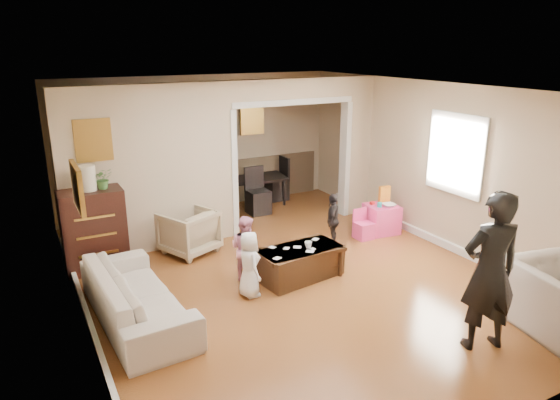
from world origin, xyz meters
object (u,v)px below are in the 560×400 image
coffee_table (300,263)px  armchair_back (189,232)px  cyan_cup (380,205)px  adult_person (490,272)px  table_lamp (88,178)px  play_table (381,219)px  dining_table (244,191)px  child_kneel_b (245,248)px  sofa (136,295)px  dresser (94,230)px  child_toddler (333,220)px  child_kneel_a (249,264)px  coffee_cup (308,245)px

coffee_table → armchair_back: bearing=124.4°
cyan_cup → adult_person: 3.44m
table_lamp → coffee_table: (2.47, -1.65, -1.15)m
table_lamp → coffee_table: table_lamp is taller
play_table → dining_table: size_ratio=0.31×
cyan_cup → dining_table: (-1.34, 2.63, -0.24)m
dining_table → child_kneel_b: bearing=-106.0°
sofa → table_lamp: bearing=2.9°
dresser → coffee_table: 2.99m
dining_table → cyan_cup: bearing=-54.9°
cyan_cup → dining_table: bearing=117.0°
dining_table → child_kneel_b: size_ratio=1.76×
play_table → adult_person: 3.56m
cyan_cup → dining_table: dining_table is taller
play_table → child_toddler: bearing=-173.8°
armchair_back → dresser: bearing=-26.1°
play_table → child_kneel_a: (-3.00, -1.02, 0.20)m
table_lamp → child_toddler: size_ratio=0.41×
child_kneel_b → child_kneel_a: bearing=133.4°
sofa → coffee_cup: bearing=-92.6°
sofa → dining_table: (2.99, 3.52, -0.03)m
play_table → cyan_cup: bearing=-153.4°
coffee_table → child_toddler: child_toddler is taller
table_lamp → cyan_cup: bearing=-10.5°
play_table → coffee_table: bearing=-158.0°
dining_table → adult_person: size_ratio=0.93×
adult_person → child_kneel_a: size_ratio=2.01×
dresser → dining_table: bearing=29.5°
sofa → play_table: 4.54m
play_table → child_kneel_b: (-2.85, -0.57, 0.22)m
coffee_table → sofa: bearing=-178.1°
adult_person → play_table: bearing=-95.0°
coffee_table → cyan_cup: size_ratio=14.63×
dresser → child_kneel_a: size_ratio=1.35×
cyan_cup → dresser: bearing=169.5°
coffee_cup → child_kneel_a: child_kneel_a is taller
armchair_back → child_toddler: child_toddler is taller
coffee_table → table_lamp: bearing=146.2°
table_lamp → cyan_cup: table_lamp is taller
dresser → adult_person: (3.35, -4.05, 0.29)m
coffee_table → play_table: size_ratio=2.30×
child_toddler → child_kneel_a: bearing=-22.8°
coffee_cup → cyan_cup: bearing=24.0°
sofa → cyan_cup: bearing=-81.6°
child_kneel_b → play_table: bearing=-106.8°
sofa → dining_table: 4.62m
dresser → play_table: 4.70m
play_table → child_kneel_a: size_ratio=0.58×
coffee_table → adult_person: 2.64m
play_table → dresser: bearing=170.4°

